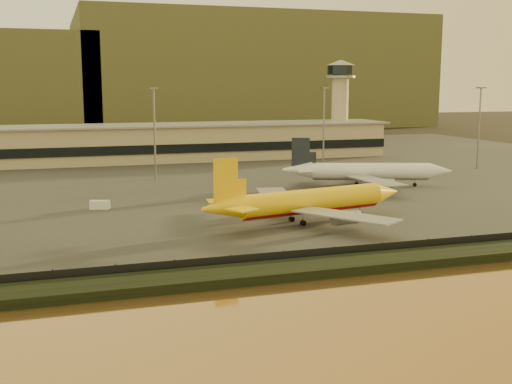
% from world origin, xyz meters
% --- Properties ---
extents(ground, '(900.00, 900.00, 0.00)m').
position_xyz_m(ground, '(0.00, 0.00, 0.00)').
color(ground, black).
rests_on(ground, ground).
extents(embankment, '(320.00, 7.00, 1.40)m').
position_xyz_m(embankment, '(0.00, -17.00, 0.70)').
color(embankment, black).
rests_on(embankment, ground).
extents(tarmac, '(320.00, 220.00, 0.20)m').
position_xyz_m(tarmac, '(0.00, 95.00, 0.10)').
color(tarmac, '#2D2D2D').
rests_on(tarmac, ground).
extents(perimeter_fence, '(300.00, 0.05, 2.20)m').
position_xyz_m(perimeter_fence, '(0.00, -13.00, 1.30)').
color(perimeter_fence, black).
rests_on(perimeter_fence, tarmac).
extents(terminal_building, '(202.00, 25.00, 12.60)m').
position_xyz_m(terminal_building, '(-14.52, 125.55, 6.25)').
color(terminal_building, tan).
rests_on(terminal_building, tarmac).
extents(control_tower, '(11.20, 11.20, 35.50)m').
position_xyz_m(control_tower, '(70.00, 131.00, 21.66)').
color(control_tower, tan).
rests_on(control_tower, tarmac).
extents(apron_light_masts, '(152.20, 12.20, 25.40)m').
position_xyz_m(apron_light_masts, '(15.00, 75.00, 15.70)').
color(apron_light_masts, slate).
rests_on(apron_light_masts, tarmac).
extents(distant_hills, '(470.00, 160.00, 70.00)m').
position_xyz_m(distant_hills, '(-20.74, 340.00, 31.39)').
color(distant_hills, brown).
rests_on(distant_hills, ground).
extents(dhl_cargo_jet, '(44.34, 42.77, 13.30)m').
position_xyz_m(dhl_cargo_jet, '(8.82, 13.94, 4.17)').
color(dhl_cargo_jet, yellow).
rests_on(dhl_cargo_jet, tarmac).
extents(white_narrowbody_jet, '(43.12, 41.01, 12.67)m').
position_xyz_m(white_narrowbody_jet, '(40.31, 50.33, 3.98)').
color(white_narrowbody_jet, white).
rests_on(white_narrowbody_jet, tarmac).
extents(gse_vehicle_yellow, '(3.96, 1.82, 1.77)m').
position_xyz_m(gse_vehicle_yellow, '(2.32, 23.91, 1.09)').
color(gse_vehicle_yellow, yellow).
rests_on(gse_vehicle_yellow, tarmac).
extents(gse_vehicle_white, '(4.34, 2.84, 1.80)m').
position_xyz_m(gse_vehicle_white, '(-28.21, 39.82, 1.10)').
color(gse_vehicle_white, white).
rests_on(gse_vehicle_white, tarmac).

